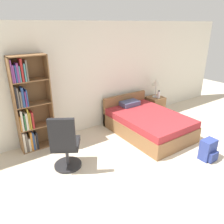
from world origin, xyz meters
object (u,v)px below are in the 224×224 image
Objects in this scene: table_lamp at (156,83)px; water_bottle at (159,95)px; office_chair at (65,145)px; bookshelf at (28,108)px; nightstand at (155,106)px; bed at (147,123)px; backpack_blue at (208,150)px.

table_lamp is 0.34m from water_bottle.
table_lamp is at bearing 17.32° from office_chair.
bookshelf is 3.69× the size of nightstand.
bed is 1.26m from water_bottle.
table_lamp reaches higher than bed.
backpack_blue is at bearing -41.14° from bookshelf.
bed is at bearing -18.58° from bookshelf.
bed is at bearing 98.13° from backpack_blue.
table_lamp is at bearing -1.41° from bookshelf.
bookshelf is at bearing 178.19° from nightstand.
bed is 1.78× the size of office_chair.
bed is at bearing -148.33° from water_bottle.
nightstand is 2.41× the size of water_bottle.
office_chair is at bearing -173.48° from bed.
backpack_blue is (-0.80, -2.18, -0.44)m from water_bottle.
nightstand is 0.39m from water_bottle.
table_lamp reaches higher than nightstand.
office_chair is at bearing 152.27° from backpack_blue.
bookshelf is at bearing 176.46° from water_bottle.
backpack_blue is (2.46, -1.29, -0.31)m from office_chair.
office_chair is (0.28, -1.10, -0.43)m from bookshelf.
water_bottle is at bearing 31.67° from bed.
table_lamp is at bearing 70.89° from backpack_blue.
bed is at bearing 6.52° from office_chair.
office_chair is at bearing -75.56° from bookshelf.
office_chair is 2.61× the size of backpack_blue.
bed is 1.57m from backpack_blue.
backpack_blue is (-0.79, -2.29, -0.07)m from nightstand.
nightstand is (3.54, -0.11, -0.68)m from bookshelf.
bookshelf is 1.79× the size of office_chair.
water_bottle is (0.00, -0.11, 0.38)m from nightstand.
bookshelf is at bearing 161.42° from bed.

